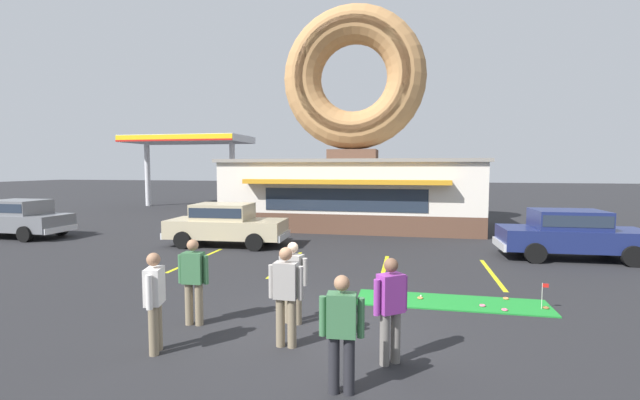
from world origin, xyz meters
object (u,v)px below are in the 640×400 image
car_navy (571,232)px  pedestrian_hooded_kid (391,306)px  pedestrian_beanie_man (293,279)px  pedestrian_clipboard_woman (193,278)px  pedestrian_crossing_woman (286,292)px  pedestrian_leather_jacket_man (155,298)px  golf_ball (421,296)px  car_champagne (226,223)px  car_grey (17,217)px  trash_bin (225,219)px  pedestrian_blue_sweater_man (342,329)px  putting_flag_pin (544,290)px

car_navy → pedestrian_hooded_kid: (-5.40, -8.74, 0.03)m
pedestrian_hooded_kid → pedestrian_beanie_man: (-1.89, 1.32, -0.04)m
pedestrian_clipboard_woman → pedestrian_crossing_woman: pedestrian_crossing_woman is taller
pedestrian_clipboard_woman → pedestrian_crossing_woman: (1.99, -0.60, 0.02)m
pedestrian_hooded_kid → pedestrian_leather_jacket_man: 3.73m
golf_ball → car_champagne: car_champagne is taller
pedestrian_clipboard_woman → pedestrian_crossing_woman: bearing=-16.7°
car_grey → trash_bin: bearing=26.7°
car_navy → trash_bin: car_navy is taller
car_navy → pedestrian_crossing_woman: 11.07m
pedestrian_blue_sweater_man → pedestrian_crossing_woman: (-1.13, 1.27, 0.06)m
car_champagne → pedestrian_clipboard_woman: size_ratio=2.83×
car_champagne → trash_bin: car_champagne is taller
pedestrian_hooded_kid → pedestrian_leather_jacket_man: bearing=-174.2°
car_navy → pedestrian_beanie_man: car_navy is taller
car_navy → pedestrian_beanie_man: size_ratio=2.93×
car_champagne → car_grey: (-9.45, -0.05, 0.00)m
golf_ball → pedestrian_crossing_woman: size_ratio=0.03×
putting_flag_pin → car_champagne: car_champagne is taller
putting_flag_pin → car_champagne: bearing=149.9°
golf_ball → pedestrian_crossing_woman: 4.00m
car_grey → pedestrian_beanie_man: size_ratio=2.92×
putting_flag_pin → car_champagne: 11.12m
pedestrian_leather_jacket_man → pedestrian_clipboard_woman: size_ratio=0.99×
golf_ball → car_champagne: 8.88m
car_navy → pedestrian_hooded_kid: pedestrian_hooded_kid is taller
pedestrian_crossing_woman → golf_ball: bearing=54.6°
car_navy → pedestrian_leather_jacket_man: pedestrian_leather_jacket_man is taller
golf_ball → putting_flag_pin: 2.54m
pedestrian_clipboard_woman → putting_flag_pin: bearing=18.4°
pedestrian_beanie_man → trash_bin: size_ratio=1.61×
golf_ball → pedestrian_clipboard_woman: (-4.25, -2.58, 0.85)m
pedestrian_blue_sweater_man → pedestrian_hooded_kid: (0.59, 1.00, 0.03)m
car_navy → pedestrian_beanie_man: bearing=-134.5°
golf_ball → car_navy: size_ratio=0.01×
pedestrian_crossing_woman → putting_flag_pin: bearing=30.9°
pedestrian_blue_sweater_man → pedestrian_leather_jacket_man: pedestrian_leather_jacket_man is taller
golf_ball → trash_bin: bearing=134.4°
car_champagne → pedestrian_crossing_woman: 9.72m
putting_flag_pin → pedestrian_leather_jacket_man: bearing=-152.7°
pedestrian_blue_sweater_man → trash_bin: pedestrian_blue_sweater_man is taller
pedestrian_blue_sweater_man → trash_bin: (-7.74, 13.50, -0.38)m
pedestrian_clipboard_woman → pedestrian_beanie_man: pedestrian_clipboard_woman is taller
car_grey → pedestrian_hooded_kid: pedestrian_hooded_kid is taller
golf_ball → pedestrian_crossing_woman: (-2.27, -3.18, 0.88)m
car_champagne → pedestrian_leather_jacket_man: (2.87, -9.05, 0.03)m
car_grey → pedestrian_leather_jacket_man: bearing=-36.1°
car_grey → pedestrian_crossing_woman: pedestrian_crossing_woman is taller
pedestrian_beanie_man → pedestrian_crossing_woman: 1.07m
pedestrian_leather_jacket_man → pedestrian_hooded_kid: bearing=5.8°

